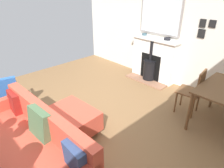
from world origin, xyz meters
The scene contains 11 objects.
ground_plane centered at (0.00, 0.00, 0.00)m, with size 5.91×5.47×0.01m, color olive.
wall_left centered at (-2.95, 0.00, 1.37)m, with size 0.12×5.47×2.74m, color silver.
fireplace centered at (-2.74, -0.17, 0.49)m, with size 0.55×1.25×1.08m.
mirror_over_mantel centered at (-2.87, -0.17, 1.56)m, with size 0.04×1.10×0.83m.
mantel_bowl_near centered at (-2.77, -0.51, 1.11)m, with size 0.12×0.12×0.05m.
mantel_bowl_far centered at (-2.77, 0.14, 1.11)m, with size 0.15×0.15×0.05m.
sofa centered at (0.70, 0.39, 0.35)m, with size 0.86×2.09×0.82m.
ottoman centered at (-0.09, 0.18, 0.25)m, with size 0.65×0.85×0.42m.
armchair_accent centered at (0.56, -1.21, 0.42)m, with size 0.78×0.69×0.76m.
dining_chair_near_fireplace centered at (-2.00, 1.28, 0.52)m, with size 0.45×0.45×0.89m.
photo_gallery_row centered at (-2.88, 0.90, 1.45)m, with size 0.02×0.32×0.38m.
Camera 1 is at (1.24, 2.48, 2.21)m, focal length 31.28 mm.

